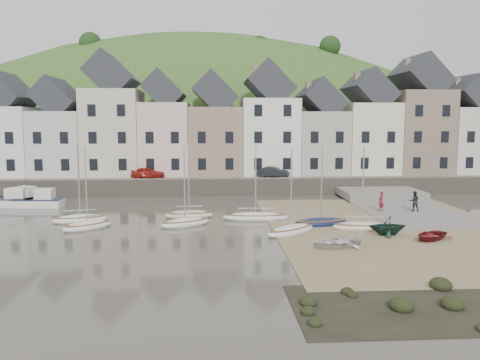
{
  "coord_description": "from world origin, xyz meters",
  "views": [
    {
      "loc": [
        -2.46,
        -34.55,
        8.07
      ],
      "look_at": [
        0.0,
        6.0,
        3.0
      ],
      "focal_mm": 36.23,
      "sensor_mm": 36.0,
      "label": 1
    }
  ],
  "objects": [
    {
      "name": "sailboat_7",
      "position": [
        8.62,
        -0.19,
        0.26
      ],
      "size": [
        4.48,
        1.97,
        6.32
      ],
      "color": "beige",
      "rests_on": "ground"
    },
    {
      "name": "sailboat_4",
      "position": [
        1.13,
        3.88,
        0.26
      ],
      "size": [
        5.4,
        1.78,
        6.32
      ],
      "color": "white",
      "rests_on": "ground"
    },
    {
      "name": "sailboat_0",
      "position": [
        -12.85,
        3.85,
        0.26
      ],
      "size": [
        4.55,
        2.6,
        6.32
      ],
      "color": "white",
      "rests_on": "ground"
    },
    {
      "name": "townhouse_terrace",
      "position": [
        1.76,
        24.0,
        7.32
      ],
      "size": [
        61.05,
        8.0,
        13.93
      ],
      "color": "silver",
      "rests_on": "quay_land"
    },
    {
      "name": "rowboat_white",
      "position": [
        5.38,
        -5.12,
        0.39
      ],
      "size": [
        3.64,
        2.98,
        0.66
      ],
      "primitive_type": "imported",
      "rotation": [
        0.0,
        0.0,
        -1.33
      ],
      "color": "silver",
      "rests_on": "beach"
    },
    {
      "name": "motorboat_2",
      "position": [
        -20.72,
        12.28,
        0.58
      ],
      "size": [
        5.09,
        3.58,
        1.7
      ],
      "color": "white",
      "rests_on": "ground"
    },
    {
      "name": "beach",
      "position": [
        11.0,
        0.0,
        0.03
      ],
      "size": [
        18.0,
        26.0,
        0.06
      ],
      "primitive_type": "cube",
      "color": "#7C684B",
      "rests_on": "ground"
    },
    {
      "name": "seawall",
      "position": [
        0.0,
        17.0,
        0.9
      ],
      "size": [
        70.0,
        1.2,
        1.8
      ],
      "primitive_type": "cube",
      "color": "slate",
      "rests_on": "ground"
    },
    {
      "name": "ground",
      "position": [
        0.0,
        0.0,
        0.0
      ],
      "size": [
        160.0,
        160.0,
        0.0
      ],
      "primitive_type": "plane",
      "color": "#453F36",
      "rests_on": "ground"
    },
    {
      "name": "person_red",
      "position": [
        12.42,
        6.46,
        0.99
      ],
      "size": [
        0.75,
        0.73,
        1.74
      ],
      "primitive_type": "imported",
      "rotation": [
        0.0,
        0.0,
        3.85
      ],
      "color": "maroon",
      "rests_on": "slipway"
    },
    {
      "name": "motorboat_1",
      "position": [
        -21.31,
        11.48,
        0.58
      ],
      "size": [
        5.24,
        2.1,
        1.7
      ],
      "color": "white",
      "rests_on": "ground"
    },
    {
      "name": "hillside",
      "position": [
        -5.0,
        60.0,
        -17.99
      ],
      "size": [
        134.4,
        84.0,
        84.0
      ],
      "color": "#305120",
      "rests_on": "ground"
    },
    {
      "name": "sailboat_3",
      "position": [
        -4.47,
        1.94,
        0.27
      ],
      "size": [
        4.23,
        3.25,
        6.32
      ],
      "color": "white",
      "rests_on": "ground"
    },
    {
      "name": "sailboat_6",
      "position": [
        3.2,
        -1.06,
        0.26
      ],
      "size": [
        4.47,
        3.97,
        6.32
      ],
      "color": "white",
      "rests_on": "ground"
    },
    {
      "name": "sailboat_2",
      "position": [
        -4.29,
        5.1,
        0.27
      ],
      "size": [
        4.08,
        1.8,
        6.32
      ],
      "color": "beige",
      "rests_on": "ground"
    },
    {
      "name": "person_dark",
      "position": [
        15.29,
        6.18,
        1.0
      ],
      "size": [
        0.96,
        0.81,
        1.76
      ],
      "primitive_type": "imported",
      "rotation": [
        0.0,
        0.0,
        2.96
      ],
      "color": "#232228",
      "rests_on": "slipway"
    },
    {
      "name": "car_left",
      "position": [
        -9.48,
        19.5,
        2.23
      ],
      "size": [
        3.69,
        1.49,
        1.26
      ],
      "primitive_type": "imported",
      "rotation": [
        0.0,
        0.0,
        1.57
      ],
      "color": "maroon",
      "rests_on": "quay_street"
    },
    {
      "name": "rowboat_red",
      "position": [
        12.24,
        -3.61,
        0.36
      ],
      "size": [
        3.59,
        3.38,
        0.6
      ],
      "primitive_type": "imported",
      "rotation": [
        0.0,
        0.0,
        -0.96
      ],
      "color": "maroon",
      "rests_on": "beach"
    },
    {
      "name": "rowboat_green",
      "position": [
        9.83,
        -2.1,
        0.74
      ],
      "size": [
        2.6,
        2.25,
        1.36
      ],
      "primitive_type": "imported",
      "rotation": [
        0.0,
        0.0,
        -1.58
      ],
      "color": "#142E23",
      "rests_on": "beach"
    },
    {
      "name": "sailboat_5",
      "position": [
        5.93,
        1.38,
        0.26
      ],
      "size": [
        4.54,
        2.23,
        6.32
      ],
      "color": "#131D3D",
      "rests_on": "ground"
    },
    {
      "name": "quay_land",
      "position": [
        0.0,
        32.0,
        0.75
      ],
      "size": [
        90.0,
        30.0,
        1.5
      ],
      "primitive_type": "cube",
      "color": "#305120",
      "rests_on": "ground"
    },
    {
      "name": "quay_street",
      "position": [
        0.0,
        20.5,
        1.55
      ],
      "size": [
        70.0,
        7.0,
        0.1
      ],
      "primitive_type": "cube",
      "color": "slate",
      "rests_on": "quay_land"
    },
    {
      "name": "car_right",
      "position": [
        4.59,
        19.5,
        2.2
      ],
      "size": [
        3.88,
        2.34,
        1.21
      ],
      "primitive_type": "imported",
      "rotation": [
        0.0,
        0.0,
        1.26
      ],
      "color": "black",
      "rests_on": "quay_street"
    },
    {
      "name": "motorboat_0",
      "position": [
        -18.47,
        11.0,
        0.58
      ],
      "size": [
        4.7,
        2.04,
        1.7
      ],
      "color": "white",
      "rests_on": "ground"
    },
    {
      "name": "shore_rocks",
      "position": [
        7.6,
        -14.63,
        0.1
      ],
      "size": [
        14.0,
        6.0,
        0.68
      ],
      "color": "black",
      "rests_on": "ground"
    },
    {
      "name": "slipway",
      "position": [
        15.0,
        8.0,
        0.06
      ],
      "size": [
        8.0,
        18.0,
        0.12
      ],
      "primitive_type": "cube",
      "color": "slate",
      "rests_on": "ground"
    },
    {
      "name": "sailboat_1",
      "position": [
        -11.64,
        1.31,
        0.27
      ],
      "size": [
        3.9,
        3.64,
        6.32
      ],
      "color": "white",
      "rests_on": "ground"
    }
  ]
}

